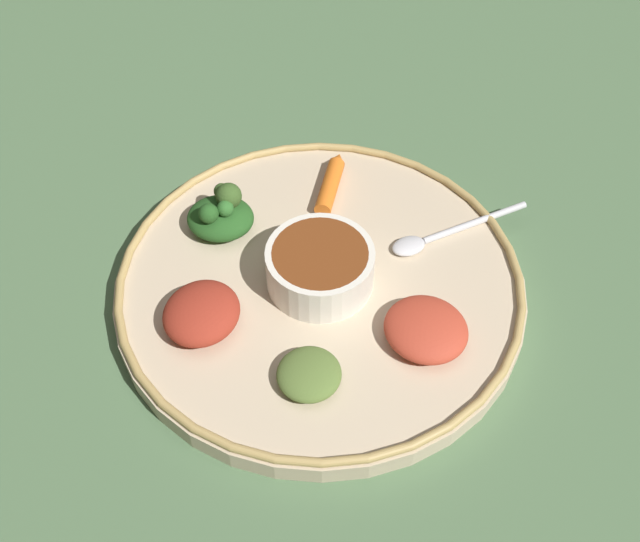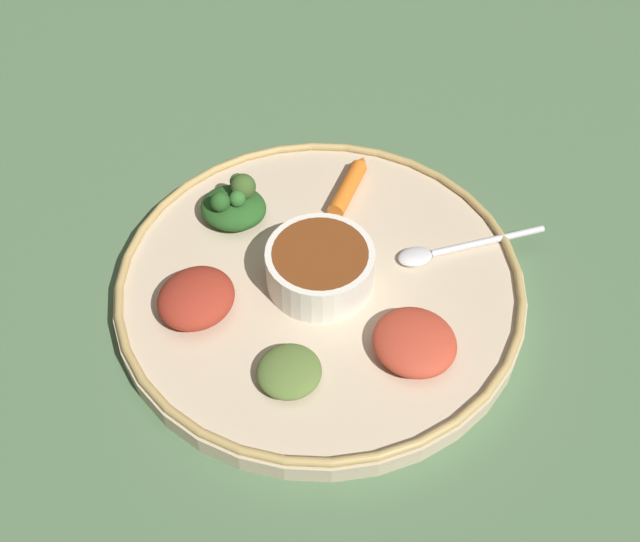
{
  "view_description": "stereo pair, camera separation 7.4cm",
  "coord_description": "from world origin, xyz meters",
  "px_view_note": "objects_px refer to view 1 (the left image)",
  "views": [
    {
      "loc": [
        -0.27,
        -0.39,
        0.61
      ],
      "look_at": [
        0.0,
        0.0,
        0.04
      ],
      "focal_mm": 44.8,
      "sensor_mm": 36.0,
      "label": 1
    },
    {
      "loc": [
        -0.2,
        -0.43,
        0.61
      ],
      "look_at": [
        0.0,
        0.0,
        0.04
      ],
      "focal_mm": 44.8,
      "sensor_mm": 36.0,
      "label": 2
    }
  ],
  "objects_px": {
    "spoon": "(438,235)",
    "carrot_near_spoon": "(331,182)",
    "center_bowl": "(320,266)",
    "greens_pile": "(221,214)"
  },
  "relations": [
    {
      "from": "center_bowl",
      "to": "spoon",
      "type": "height_order",
      "value": "center_bowl"
    },
    {
      "from": "spoon",
      "to": "carrot_near_spoon",
      "type": "height_order",
      "value": "carrot_near_spoon"
    },
    {
      "from": "center_bowl",
      "to": "greens_pile",
      "type": "bearing_deg",
      "value": 110.48
    },
    {
      "from": "center_bowl",
      "to": "greens_pile",
      "type": "height_order",
      "value": "greens_pile"
    },
    {
      "from": "center_bowl",
      "to": "carrot_near_spoon",
      "type": "height_order",
      "value": "center_bowl"
    },
    {
      "from": "greens_pile",
      "to": "center_bowl",
      "type": "bearing_deg",
      "value": -69.52
    },
    {
      "from": "spoon",
      "to": "greens_pile",
      "type": "height_order",
      "value": "greens_pile"
    },
    {
      "from": "spoon",
      "to": "greens_pile",
      "type": "bearing_deg",
      "value": 142.07
    },
    {
      "from": "spoon",
      "to": "carrot_near_spoon",
      "type": "xyz_separation_m",
      "value": [
        -0.05,
        0.12,
        0.0
      ]
    },
    {
      "from": "spoon",
      "to": "carrot_near_spoon",
      "type": "bearing_deg",
      "value": 112.08
    }
  ]
}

